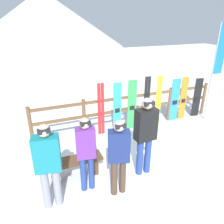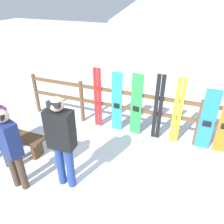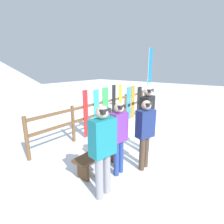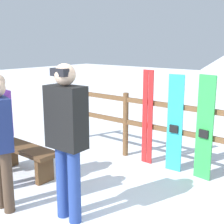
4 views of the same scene
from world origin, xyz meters
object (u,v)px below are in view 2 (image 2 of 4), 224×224
(snowboard_green, at_px, (136,106))
(bench, at_px, (19,139))
(person_black, at_px, (61,138))
(ski_pair_red, at_px, (98,98))
(snowboard_blue, at_px, (207,121))
(ski_pair_black, at_px, (158,108))
(snowboard_cyan, at_px, (117,103))
(person_navy, at_px, (10,146))
(ski_pair_yellow, at_px, (178,112))
(person_purple, at_px, (1,128))

(snowboard_green, bearing_deg, bench, -143.70)
(person_black, relative_size, ski_pair_red, 1.14)
(snowboard_blue, bearing_deg, person_black, -138.54)
(snowboard_green, height_order, ski_pair_black, ski_pair_black)
(snowboard_cyan, height_order, snowboard_blue, snowboard_cyan)
(ski_pair_red, height_order, ski_pair_black, ski_pair_black)
(person_navy, bearing_deg, ski_pair_red, 78.52)
(ski_pair_red, height_order, ski_pair_yellow, ski_pair_yellow)
(bench, relative_size, snowboard_blue, 0.85)
(bench, xyz_separation_m, snowboard_cyan, (1.70, 1.61, 0.44))
(bench, distance_m, person_black, 1.69)
(ski_pair_black, bearing_deg, snowboard_cyan, -179.81)
(snowboard_green, bearing_deg, person_purple, -134.37)
(person_navy, relative_size, snowboard_blue, 1.11)
(person_black, distance_m, person_purple, 1.31)
(snowboard_cyan, distance_m, snowboard_green, 0.49)
(person_black, distance_m, ski_pair_black, 2.41)
(ski_pair_red, bearing_deg, person_purple, -116.31)
(person_navy, bearing_deg, snowboard_green, 58.22)
(person_navy, bearing_deg, snowboard_cyan, 67.39)
(ski_pair_yellow, height_order, snowboard_blue, ski_pair_yellow)
(person_black, height_order, ski_pair_yellow, person_black)
(ski_pair_red, height_order, snowboard_blue, ski_pair_red)
(snowboard_cyan, distance_m, ski_pair_yellow, 1.44)
(person_black, xyz_separation_m, ski_pair_yellow, (1.67, 2.05, -0.25))
(person_navy, height_order, snowboard_cyan, person_navy)
(ski_pair_yellow, distance_m, snowboard_blue, 0.65)
(person_purple, bearing_deg, ski_pair_red, 63.69)
(snowboard_cyan, bearing_deg, ski_pair_yellow, 0.13)
(bench, bearing_deg, snowboard_green, 36.30)
(person_purple, xyz_separation_m, ski_pair_yellow, (2.98, 2.08, -0.15))
(person_purple, distance_m, snowboard_cyan, 2.59)
(person_navy, height_order, ski_pair_yellow, ski_pair_yellow)
(snowboard_cyan, relative_size, ski_pair_black, 0.95)
(ski_pair_red, relative_size, ski_pair_black, 0.97)
(snowboard_cyan, xyz_separation_m, snowboard_green, (0.49, 0.00, 0.01))
(snowboard_green, relative_size, ski_pair_yellow, 0.97)
(snowboard_green, height_order, ski_pair_yellow, ski_pair_yellow)
(person_black, height_order, snowboard_blue, person_black)
(bench, bearing_deg, ski_pair_yellow, 27.17)
(person_navy, distance_m, ski_pair_black, 3.14)
(bench, height_order, ski_pair_yellow, ski_pair_yellow)
(bench, xyz_separation_m, snowboard_green, (2.19, 1.61, 0.45))
(ski_pair_red, relative_size, snowboard_cyan, 1.03)
(person_navy, relative_size, snowboard_cyan, 1.04)
(person_navy, relative_size, snowboard_green, 1.03)
(ski_pair_red, distance_m, ski_pair_black, 1.52)
(snowboard_cyan, bearing_deg, ski_pair_black, 0.19)
(person_navy, height_order, ski_pair_red, person_navy)
(person_navy, xyz_separation_m, ski_pair_yellow, (2.44, 2.41, -0.13))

